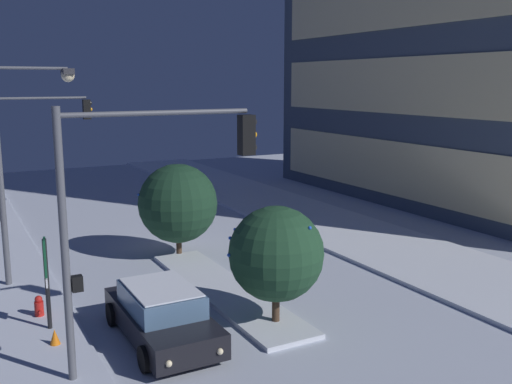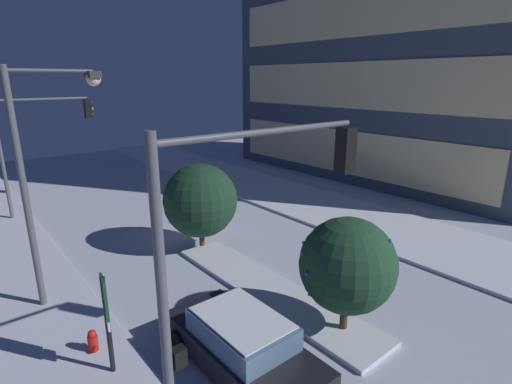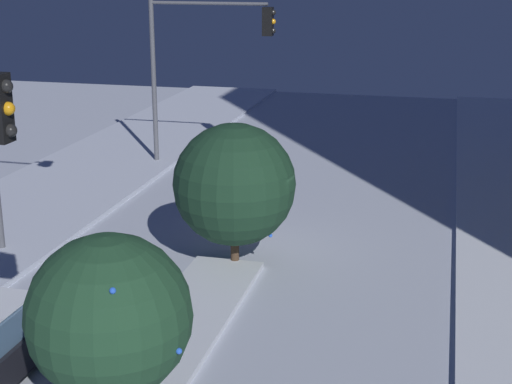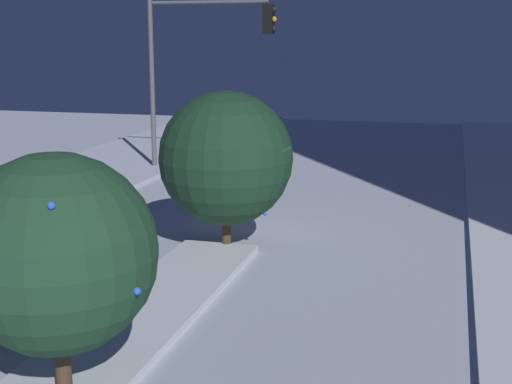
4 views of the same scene
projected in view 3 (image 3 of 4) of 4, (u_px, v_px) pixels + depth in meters
ground at (254, 255)px, 20.62m from camera, size 52.00×52.00×0.00m
median_strip at (170, 342)px, 15.80m from camera, size 9.00×1.80×0.14m
traffic_light_corner_near_left at (200, 50)px, 28.16m from camera, size 0.32×4.78×6.27m
street_lamp_arched at (9, 73)px, 19.24m from camera, size 0.56×2.65×7.44m
decorated_tree_median at (234, 185)px, 19.33m from camera, size 3.11×3.11×3.72m
decorated_tree_left_of_median at (109, 316)px, 12.32m from camera, size 2.69×2.72×3.47m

